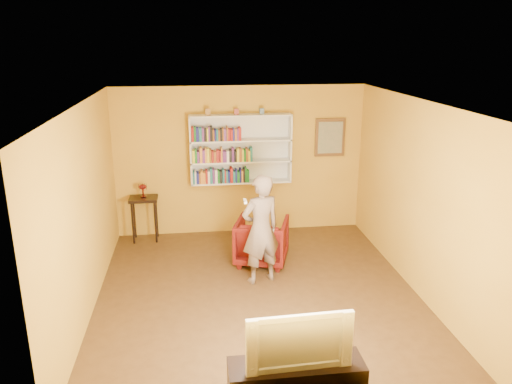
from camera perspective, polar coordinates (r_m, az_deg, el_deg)
room_shell at (r=6.81m, az=0.26°, el=-4.10°), size 5.30×5.80×2.88m
bookshelf at (r=8.94m, az=-1.78°, el=4.96°), size 1.80×0.29×1.23m
books_row_lower at (r=8.92m, az=-4.08°, el=1.83°), size 0.99×0.19×0.27m
books_row_middle at (r=8.83m, az=-3.85°, el=4.20°), size 1.05×0.19×0.27m
books_row_upper at (r=8.75m, az=-4.57°, el=6.59°), size 0.86×0.19×0.26m
ornament_left at (r=8.73m, az=-5.53°, el=9.11°), size 0.08×0.08×0.12m
ornament_centre at (r=8.76m, az=-2.26°, el=9.17°), size 0.08×0.08×0.10m
ornament_right at (r=8.81m, az=0.66°, el=9.22°), size 0.07×0.07×0.10m
framed_painting at (r=9.26m, az=8.45°, el=6.19°), size 0.55×0.05×0.70m
console_table at (r=9.04m, az=-12.69°, el=-1.44°), size 0.49×0.38×0.80m
ruby_lustre at (r=8.94m, az=-12.82°, el=0.45°), size 0.15×0.15×0.24m
armchair at (r=8.05m, az=0.66°, el=-5.58°), size 1.00×1.01×0.74m
person at (r=7.27m, az=0.54°, el=-4.29°), size 0.70×0.58×1.65m
game_remote at (r=6.78m, az=-1.26°, el=-1.05°), size 0.04×0.15×0.04m
tv_cabinet at (r=5.26m, az=4.57°, el=-21.01°), size 1.33×0.40×0.47m
television at (r=4.95m, az=4.73°, el=-16.18°), size 1.03×0.18×0.59m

